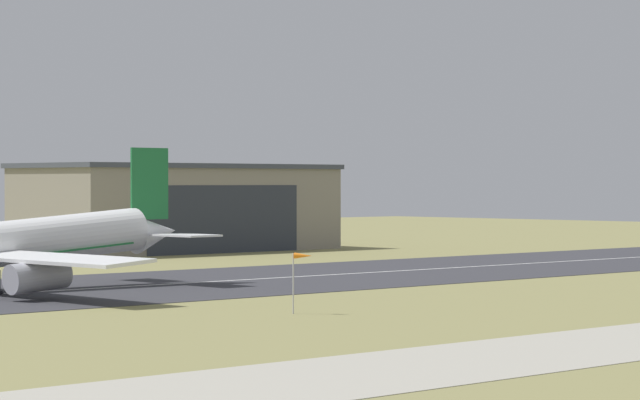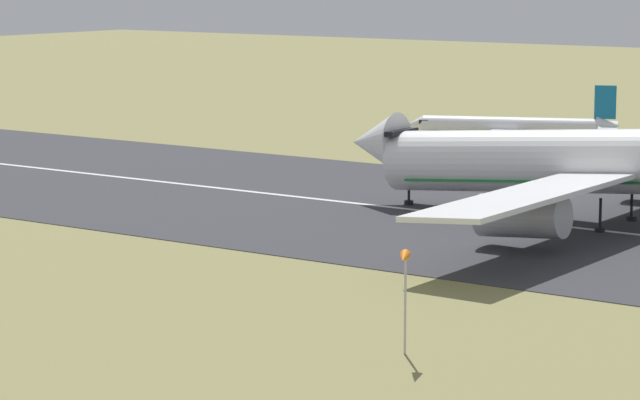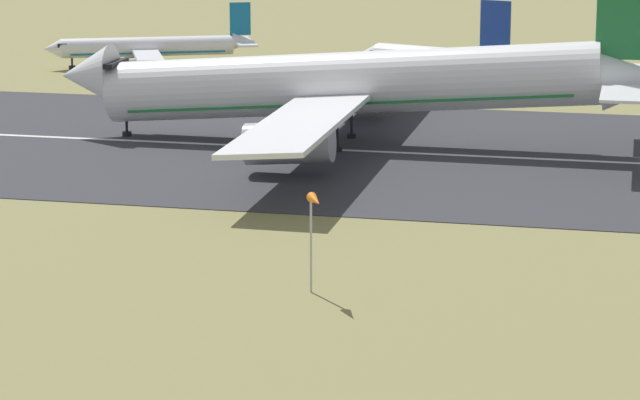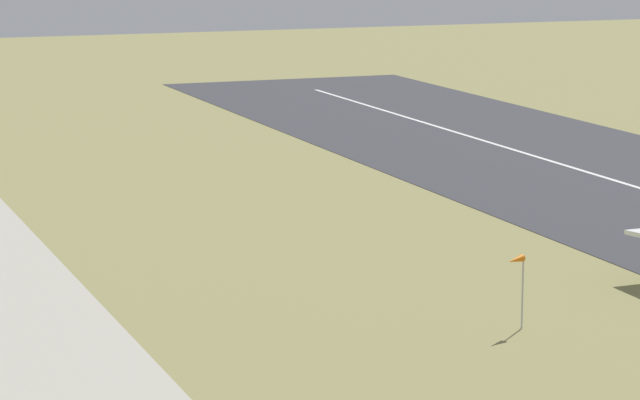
% 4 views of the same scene
% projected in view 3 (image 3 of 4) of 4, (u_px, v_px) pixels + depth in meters
% --- Properties ---
extents(ground_plane, '(615.64, 615.64, 0.00)m').
position_uv_depth(ground_plane, '(480.00, 380.00, 73.83)').
color(ground_plane, olive).
extents(runway_strip, '(375.64, 48.01, 0.06)m').
position_uv_depth(runway_strip, '(565.00, 160.00, 126.54)').
color(runway_strip, '#333338').
rests_on(runway_strip, ground_plane).
extents(runway_centreline, '(338.08, 0.70, 0.01)m').
position_uv_depth(runway_centreline, '(565.00, 160.00, 126.54)').
color(runway_centreline, silver).
rests_on(runway_centreline, runway_strip).
extents(airplane_landing, '(55.22, 58.24, 17.42)m').
position_uv_depth(airplane_landing, '(353.00, 85.00, 132.01)').
color(airplane_landing, white).
rests_on(airplane_landing, ground_plane).
extents(airplane_parked_west, '(20.57, 24.55, 9.93)m').
position_uv_depth(airplane_parked_west, '(433.00, 62.00, 165.16)').
color(airplane_parked_west, white).
rests_on(airplane_parked_west, ground_plane).
extents(airplane_parked_centre, '(25.24, 21.01, 7.60)m').
position_uv_depth(airplane_parked_centre, '(150.00, 47.00, 181.20)').
color(airplane_parked_centre, white).
rests_on(airplane_parked_centre, ground_plane).
extents(windsock_pole, '(1.37, 1.96, 6.06)m').
position_uv_depth(windsock_pole, '(315.00, 207.00, 86.57)').
color(windsock_pole, '#B7B7BC').
rests_on(windsock_pole, ground_plane).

